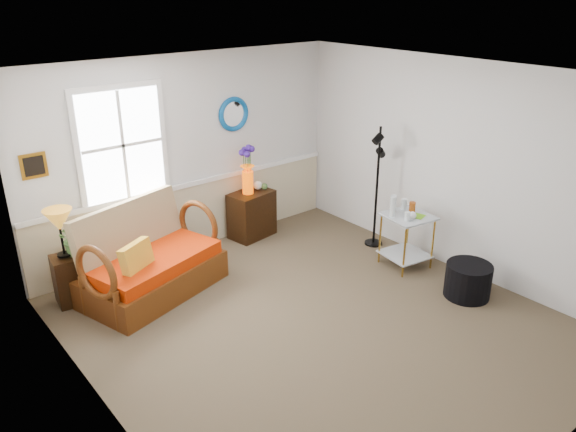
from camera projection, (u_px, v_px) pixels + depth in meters
floor at (316, 323)px, 6.03m from camera, size 4.50×5.00×0.01m
ceiling at (321, 77)px, 5.03m from camera, size 4.50×5.00×0.01m
walls at (318, 211)px, 5.53m from camera, size 4.51×5.01×2.60m
wainscot at (194, 216)px, 7.62m from camera, size 4.46×0.02×0.90m
chair_rail at (192, 184)px, 7.44m from camera, size 4.46×0.04×0.06m
window at (122, 145)px, 6.65m from camera, size 1.14×0.06×1.44m
picture at (34, 166)px, 6.08m from camera, size 0.28×0.03×0.28m
mirror at (233, 114)px, 7.53m from camera, size 0.47×0.07×0.47m
loveseat at (151, 252)px, 6.44m from camera, size 1.79×1.32×1.05m
throw_pillow at (138, 262)px, 6.14m from camera, size 0.43×0.29×0.43m
lamp_stand at (70, 280)px, 6.33m from camera, size 0.36×0.36×0.57m
table_lamp at (61, 234)px, 6.10m from camera, size 0.32×0.32×0.57m
potted_plant at (76, 241)px, 6.22m from camera, size 0.39×0.42×0.31m
cabinet at (252, 214)px, 7.98m from camera, size 0.67×0.49×0.66m
flower_vase at (247, 170)px, 7.70m from camera, size 0.22×0.22×0.67m
side_table at (406, 241)px, 7.13m from camera, size 0.63×0.63×0.70m
tabletop_items at (405, 205)px, 6.96m from camera, size 0.53×0.53×0.26m
floor_lamp at (377, 188)px, 7.53m from camera, size 0.26×0.26×1.67m
ottoman at (468, 280)px, 6.48m from camera, size 0.64×0.64×0.40m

